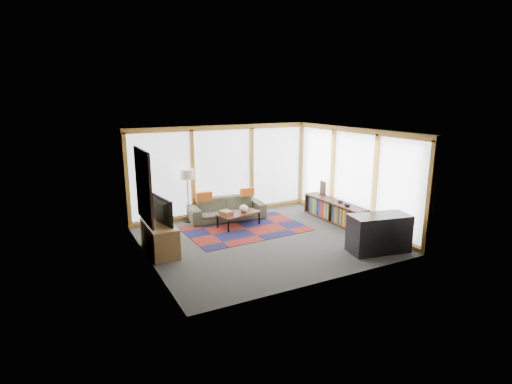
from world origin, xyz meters
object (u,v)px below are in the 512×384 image
tv_console (160,238)px  floor_lamp (188,196)px  television (158,211)px  coffee_table (239,219)px  bar_counter (379,233)px  sofa (227,209)px  bookshelf (335,211)px

tv_console → floor_lamp: bearing=55.4°
tv_console → television: bearing=79.0°
coffee_table → television: 2.57m
coffee_table → bar_counter: (2.01, -3.05, 0.23)m
sofa → floor_lamp: (-1.02, 0.29, 0.42)m
sofa → tv_console: size_ratio=1.59×
coffee_table → television: television is taller
floor_lamp → bar_counter: bearing=-53.0°
tv_console → bar_counter: bar_counter is taller
floor_lamp → bar_counter: 5.09m
floor_lamp → bar_counter: size_ratio=1.11×
bookshelf → tv_console: tv_console is taller
floor_lamp → tv_console: (-1.27, -1.85, -0.40)m
floor_lamp → coffee_table: bearing=-43.9°
sofa → television: (-2.29, -1.53, 0.65)m
floor_lamp → bookshelf: floor_lamp is taller
bookshelf → tv_console: size_ratio=1.74×
television → floor_lamp: bearing=-42.1°
coffee_table → bar_counter: size_ratio=0.84×
bookshelf → floor_lamp: bearing=152.5°
bookshelf → bar_counter: 2.26m
floor_lamp → television: (-1.27, -1.82, 0.22)m
floor_lamp → bookshelf: (3.58, -1.86, -0.44)m
television → sofa: bearing=-63.5°
sofa → television: size_ratio=2.08×
bookshelf → television: television is taller
tv_console → bar_counter: (4.33, -2.21, 0.09)m
sofa → bar_counter: bearing=-55.4°
coffee_table → television: (-2.32, -0.81, 0.77)m
coffee_table → bookshelf: (2.53, -0.86, 0.10)m
coffee_table → tv_console: size_ratio=0.84×
sofa → bookshelf: sofa is taller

